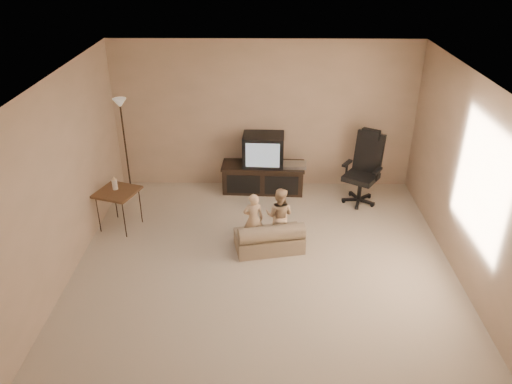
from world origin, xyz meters
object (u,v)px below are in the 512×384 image
child_sofa (270,239)px  toddler_left (253,219)px  side_table (117,192)px  toddler_right (279,216)px  floor_lamp (123,125)px  office_chair (363,177)px  tv_stand (264,168)px

child_sofa → toddler_left: 0.36m
side_table → toddler_right: toddler_right is taller
floor_lamp → child_sofa: (2.37, -1.77, -1.01)m
office_chair → tv_stand: bearing=-158.9°
child_sofa → office_chair: bearing=32.5°
toddler_left → toddler_right: size_ratio=0.94×
side_table → toddler_left: 2.05m
child_sofa → toddler_left: size_ratio=1.27×
tv_stand → office_chair: (1.61, -0.36, 0.01)m
side_table → floor_lamp: size_ratio=0.50×
floor_lamp → toddler_right: floor_lamp is taller
toddler_left → side_table: bearing=-20.5°
floor_lamp → toddler_right: size_ratio=1.94×
tv_stand → side_table: (-2.14, -1.24, 0.17)m
toddler_left → child_sofa: bearing=135.9°
toddler_left → tv_stand: bearing=-103.4°
tv_stand → toddler_right: size_ratio=1.70×
side_table → floor_lamp: 1.33m
child_sofa → floor_lamp: bearing=131.8°
side_table → toddler_right: size_ratio=0.98×
tv_stand → toddler_left: (-0.14, -1.67, -0.02)m
floor_lamp → toddler_left: 2.79m
floor_lamp → toddler_right: bearing=-31.4°
toddler_right → floor_lamp: bearing=-15.4°
tv_stand → toddler_right: bearing=-79.2°
side_table → toddler_left: side_table is taller
office_chair → side_table: size_ratio=1.46×
side_table → toddler_left: (2.00, -0.43, -0.19)m
toddler_left → toddler_right: toddler_right is taller
office_chair → side_table: 3.86m
floor_lamp → tv_stand: bearing=1.7°
floor_lamp → toddler_left: bearing=-36.8°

